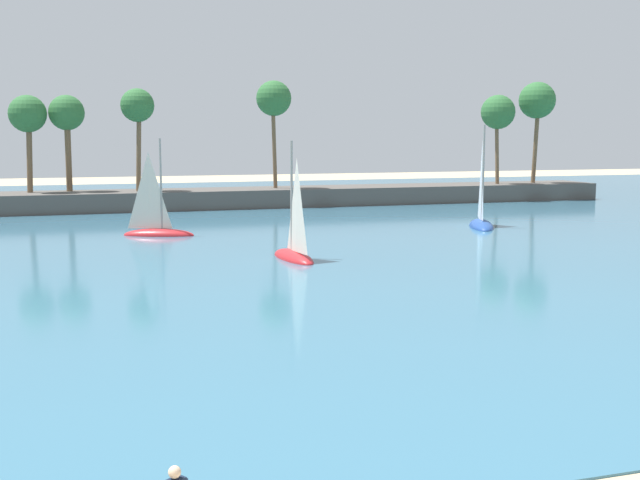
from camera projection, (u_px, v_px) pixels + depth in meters
name	position (u px, v px, depth m)	size (l,w,h in m)	color
sea	(116.00, 223.00, 61.41)	(220.00, 100.95, 0.06)	#386B84
palm_headland	(87.00, 171.00, 70.14)	(100.69, 6.44, 13.02)	#514C47
sailboat_near_shore	(294.00, 248.00, 43.26)	(1.92, 4.99, 7.06)	red
sailboat_toward_headland	(157.00, 226.00, 53.41)	(5.13, 3.15, 7.15)	red
sailboat_far_left	(481.00, 217.00, 58.43)	(3.73, 5.86, 8.19)	#234793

